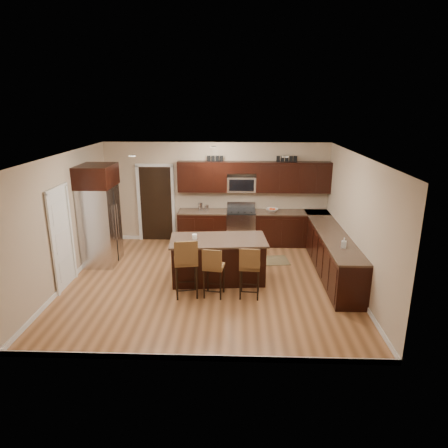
{
  "coord_description": "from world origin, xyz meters",
  "views": [
    {
      "loc": [
        0.59,
        -7.81,
        3.67
      ],
      "look_at": [
        0.3,
        0.4,
        1.18
      ],
      "focal_mm": 32.0,
      "sensor_mm": 36.0,
      "label": 1
    }
  ],
  "objects_px": {
    "stool_mid": "(213,267)",
    "stool_right": "(250,266)",
    "island": "(218,261)",
    "range": "(241,227)",
    "refrigerator": "(100,214)",
    "stool_left": "(186,261)"
  },
  "relations": [
    {
      "from": "stool_mid",
      "to": "stool_right",
      "type": "height_order",
      "value": "stool_right"
    },
    {
      "from": "stool_left",
      "to": "range",
      "type": "bearing_deg",
      "value": 60.44
    },
    {
      "from": "island",
      "to": "stool_mid",
      "type": "bearing_deg",
      "value": -98.91
    },
    {
      "from": "island",
      "to": "stool_mid",
      "type": "distance_m",
      "value": 0.87
    },
    {
      "from": "range",
      "to": "refrigerator",
      "type": "relative_size",
      "value": 0.47
    },
    {
      "from": "range",
      "to": "stool_right",
      "type": "relative_size",
      "value": 1.05
    },
    {
      "from": "stool_left",
      "to": "stool_mid",
      "type": "distance_m",
      "value": 0.53
    },
    {
      "from": "stool_mid",
      "to": "refrigerator",
      "type": "bearing_deg",
      "value": 157.11
    },
    {
      "from": "range",
      "to": "stool_left",
      "type": "bearing_deg",
      "value": -108.92
    },
    {
      "from": "range",
      "to": "stool_right",
      "type": "distance_m",
      "value": 3.15
    },
    {
      "from": "stool_mid",
      "to": "stool_right",
      "type": "xyz_separation_m",
      "value": [
        0.71,
        -0.0,
        0.02
      ]
    },
    {
      "from": "stool_right",
      "to": "island",
      "type": "bearing_deg",
      "value": 131.96
    },
    {
      "from": "stool_mid",
      "to": "stool_right",
      "type": "distance_m",
      "value": 0.71
    },
    {
      "from": "stool_left",
      "to": "refrigerator",
      "type": "bearing_deg",
      "value": 132.07
    },
    {
      "from": "range",
      "to": "island",
      "type": "bearing_deg",
      "value": -102.25
    },
    {
      "from": "island",
      "to": "stool_left",
      "type": "bearing_deg",
      "value": -129.41
    },
    {
      "from": "refrigerator",
      "to": "stool_mid",
      "type": "bearing_deg",
      "value": -31.5
    },
    {
      "from": "island",
      "to": "range",
      "type": "bearing_deg",
      "value": 72.65
    },
    {
      "from": "stool_left",
      "to": "stool_right",
      "type": "bearing_deg",
      "value": -10.29
    },
    {
      "from": "stool_left",
      "to": "refrigerator",
      "type": "relative_size",
      "value": 0.51
    },
    {
      "from": "island",
      "to": "stool_right",
      "type": "bearing_deg",
      "value": -57.48
    },
    {
      "from": "stool_mid",
      "to": "island",
      "type": "bearing_deg",
      "value": 94.8
    }
  ]
}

